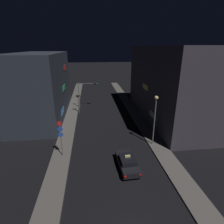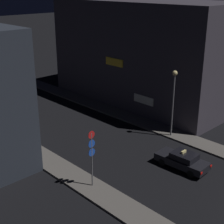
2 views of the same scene
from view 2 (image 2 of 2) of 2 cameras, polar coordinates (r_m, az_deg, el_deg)
sidewalk_right at (r=44.06m, az=-4.75°, el=1.86°), size 2.21×58.25×0.17m
building_facade_right at (r=43.64m, az=5.44°, el=10.05°), size 10.59×23.38×12.52m
taxi at (r=28.74m, az=11.77°, el=-7.94°), size 2.01×4.53×1.62m
traffic_light_overhead at (r=40.01m, az=-17.70°, el=4.77°), size 4.08×0.42×5.50m
traffic_light_left_kerb at (r=37.25m, az=-17.46°, el=1.48°), size 0.80×0.42×3.65m
sign_pole_left at (r=24.68m, az=-3.43°, el=-6.95°), size 0.60×0.10×4.45m
street_lamp_near_block at (r=32.83m, az=10.33°, el=3.31°), size 0.49×0.49×6.61m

